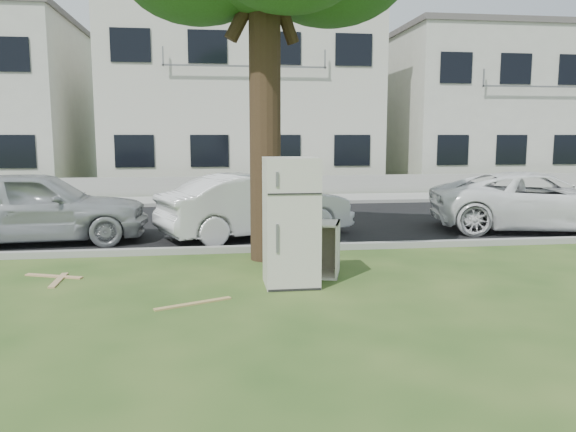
{
  "coord_description": "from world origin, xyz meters",
  "views": [
    {
      "loc": [
        -1.34,
        -7.94,
        2.19
      ],
      "look_at": [
        -0.17,
        0.6,
        0.94
      ],
      "focal_mm": 35.0,
      "sensor_mm": 36.0,
      "label": 1
    }
  ],
  "objects": [
    {
      "name": "ground",
      "position": [
        0.0,
        0.0,
        0.0
      ],
      "size": [
        120.0,
        120.0,
        0.0
      ],
      "primitive_type": "plane",
      "color": "#274719"
    },
    {
      "name": "car_center",
      "position": [
        -0.38,
        4.0,
        0.68
      ],
      "size": [
        4.39,
        2.88,
        1.37
      ],
      "primitive_type": "imported",
      "rotation": [
        0.0,
        0.0,
        1.95
      ],
      "color": "silver",
      "rests_on": "ground"
    },
    {
      "name": "plank_c",
      "position": [
        -3.66,
        0.72,
        0.01
      ],
      "size": [
        0.11,
        0.86,
        0.02
      ],
      "primitive_type": "cube",
      "rotation": [
        0.0,
        0.0,
        1.59
      ],
      "color": "tan",
      "rests_on": "ground"
    },
    {
      "name": "kerb_far",
      "position": [
        0.0,
        9.55,
        0.0
      ],
      "size": [
        120.0,
        0.18,
        0.12
      ],
      "primitive_type": "cube",
      "color": "gray",
      "rests_on": "ground"
    },
    {
      "name": "car_left",
      "position": [
        -4.9,
        3.94,
        0.76
      ],
      "size": [
        4.57,
        2.13,
        1.51
      ],
      "primitive_type": "imported",
      "rotation": [
        0.0,
        0.0,
        1.65
      ],
      "color": "#A2A6A9",
      "rests_on": "ground"
    },
    {
      "name": "plank_b",
      "position": [
        -3.8,
        0.98,
        0.01
      ],
      "size": [
        0.94,
        0.44,
        0.02
      ],
      "primitive_type": "cube",
      "rotation": [
        0.0,
        0.0,
        -0.37
      ],
      "color": "tan",
      "rests_on": "ground"
    },
    {
      "name": "car_right",
      "position": [
        6.16,
        4.0,
        0.67
      ],
      "size": [
        5.22,
        3.24,
        1.35
      ],
      "primitive_type": "imported",
      "rotation": [
        0.0,
        0.0,
        1.35
      ],
      "color": "white",
      "rests_on": "ground"
    },
    {
      "name": "kerb_near",
      "position": [
        0.0,
        2.45,
        0.0
      ],
      "size": [
        120.0,
        0.18,
        0.12
      ],
      "primitive_type": "cube",
      "color": "gray",
      "rests_on": "ground"
    },
    {
      "name": "fridge",
      "position": [
        -0.2,
        0.03,
        0.94
      ],
      "size": [
        0.77,
        0.72,
        1.87
      ],
      "primitive_type": "cube",
      "rotation": [
        0.0,
        0.0,
        0.0
      ],
      "color": "beige",
      "rests_on": "ground"
    },
    {
      "name": "townhouse_center",
      "position": [
        0.0,
        17.5,
        3.72
      ],
      "size": [
        11.22,
        8.16,
        7.44
      ],
      "color": "beige",
      "rests_on": "ground"
    },
    {
      "name": "plank_a",
      "position": [
        -1.6,
        -0.76,
        0.01
      ],
      "size": [
        1.0,
        0.5,
        0.02
      ],
      "primitive_type": "cube",
      "rotation": [
        0.0,
        0.0,
        0.41
      ],
      "color": "tan",
      "rests_on": "ground"
    },
    {
      "name": "low_wall",
      "position": [
        0.0,
        12.6,
        0.35
      ],
      "size": [
        120.0,
        0.15,
        0.7
      ],
      "primitive_type": "cube",
      "color": "gray",
      "rests_on": "ground"
    },
    {
      "name": "sidewalk",
      "position": [
        0.0,
        11.0,
        0.01
      ],
      "size": [
        120.0,
        2.8,
        0.01
      ],
      "primitive_type": "cube",
      "color": "gray",
      "rests_on": "ground"
    },
    {
      "name": "townhouse_right",
      "position": [
        12.0,
        17.5,
        3.42
      ],
      "size": [
        10.2,
        8.16,
        6.84
      ],
      "color": "beige",
      "rests_on": "ground"
    },
    {
      "name": "road",
      "position": [
        0.0,
        6.0,
        0.01
      ],
      "size": [
        120.0,
        7.0,
        0.01
      ],
      "primitive_type": "cube",
      "color": "black",
      "rests_on": "ground"
    },
    {
      "name": "cabinet",
      "position": [
        0.1,
        0.63,
        0.42
      ],
      "size": [
        1.23,
        0.96,
        0.85
      ],
      "primitive_type": "cube",
      "rotation": [
        0.0,
        0.0,
        -0.29
      ],
      "color": "white",
      "rests_on": "ground"
    }
  ]
}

